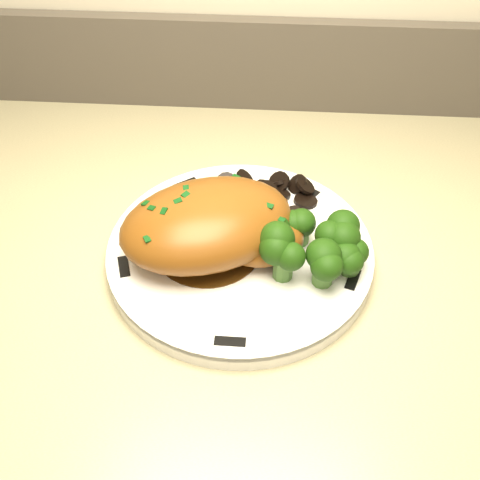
{
  "coord_description": "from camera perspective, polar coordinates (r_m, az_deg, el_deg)",
  "views": [
    {
      "loc": [
        -0.51,
        1.29,
        1.36
      ],
      "look_at": [
        -0.53,
        1.7,
        0.94
      ],
      "focal_mm": 45.0,
      "sensor_mm": 36.0,
      "label": 1
    }
  ],
  "objects": [
    {
      "name": "rim_accent_2",
      "position": [
        0.59,
        -10.95,
        -2.51
      ],
      "size": [
        0.02,
        0.03,
        0.0
      ],
      "primitive_type": "cube",
      "rotation": [
        0.0,
        0.0,
        5.02
      ],
      "color": "black",
      "rests_on": "plate"
    },
    {
      "name": "mushroom_pile",
      "position": [
        0.63,
        2.14,
        3.35
      ],
      "size": [
        0.09,
        0.07,
        0.03
      ],
      "color": "black",
      "rests_on": "plate"
    },
    {
      "name": "gravy_pool",
      "position": [
        0.59,
        -3.05,
        -0.77
      ],
      "size": [
        0.11,
        0.11,
        0.0
      ],
      "primitive_type": "cylinder",
      "color": "#3D240B",
      "rests_on": "plate"
    },
    {
      "name": "chicken_breast",
      "position": [
        0.57,
        -2.53,
        1.33
      ],
      "size": [
        0.2,
        0.17,
        0.07
      ],
      "rotation": [
        0.0,
        0.0,
        0.4
      ],
      "color": "brown",
      "rests_on": "plate"
    },
    {
      "name": "broccoli_florets",
      "position": [
        0.57,
        6.67,
        -0.34
      ],
      "size": [
        0.11,
        0.08,
        0.04
      ],
      "rotation": [
        0.0,
        0.0,
        -0.02
      ],
      "color": "#4A7833",
      "rests_on": "plate"
    },
    {
      "name": "rim_accent_4",
      "position": [
        0.57,
        10.65,
        -3.71
      ],
      "size": [
        0.02,
        0.03,
        0.0
      ],
      "primitive_type": "cube",
      "rotation": [
        0.0,
        0.0,
        7.53
      ],
      "color": "black",
      "rests_on": "plate"
    },
    {
      "name": "rim_accent_3",
      "position": [
        0.52,
        -0.96,
        -9.62
      ],
      "size": [
        0.03,
        0.01,
        0.0
      ],
      "primitive_type": "cube",
      "rotation": [
        0.0,
        0.0,
        6.27
      ],
      "color": "black",
      "rests_on": "plate"
    },
    {
      "name": "plate",
      "position": [
        0.6,
        0.0,
        -1.27
      ],
      "size": [
        0.33,
        0.33,
        0.02
      ],
      "primitive_type": "cylinder",
      "rotation": [
        0.0,
        0.0,
        0.32
      ],
      "color": "white",
      "rests_on": "counter"
    },
    {
      "name": "rim_accent_1",
      "position": [
        0.67,
        -5.18,
        5.32
      ],
      "size": [
        0.03,
        0.02,
        0.0
      ],
      "primitive_type": "cube",
      "rotation": [
        0.0,
        0.0,
        3.76
      ],
      "color": "black",
      "rests_on": "plate"
    },
    {
      "name": "rim_accent_0",
      "position": [
        0.66,
        6.44,
        4.76
      ],
      "size": [
        0.03,
        0.02,
        0.0
      ],
      "primitive_type": "cube",
      "rotation": [
        0.0,
        0.0,
        2.5
      ],
      "color": "black",
      "rests_on": "plate"
    }
  ]
}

